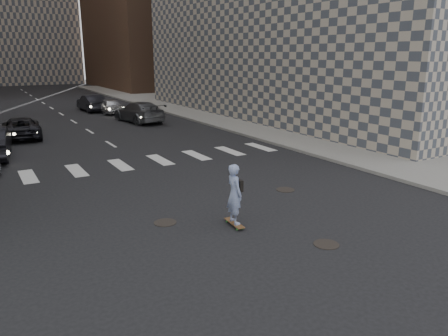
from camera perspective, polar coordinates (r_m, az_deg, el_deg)
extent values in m
plane|color=black|center=(13.57, 2.17, -7.22)|extent=(160.00, 160.00, 0.00)
cube|color=gray|center=(37.61, 4.58, 7.06)|extent=(13.00, 80.00, 0.15)
cube|color=black|center=(30.62, 5.97, 8.90)|extent=(0.30, 18.00, 4.00)
cylinder|color=black|center=(12.44, 13.22, -9.67)|extent=(0.70, 0.70, 0.02)
cylinder|color=black|center=(13.70, -7.70, -7.07)|extent=(0.70, 0.70, 0.02)
cylinder|color=black|center=(16.91, 8.02, -2.82)|extent=(0.70, 0.70, 0.02)
cube|color=brown|center=(13.34, 1.36, -7.18)|extent=(0.31, 0.99, 0.02)
cylinder|color=green|center=(13.04, 1.71, -8.00)|extent=(0.04, 0.07, 0.06)
cylinder|color=green|center=(13.11, 2.39, -7.87)|extent=(0.04, 0.07, 0.06)
cylinder|color=green|center=(13.61, 0.37, -6.99)|extent=(0.04, 0.07, 0.06)
cylinder|color=green|center=(13.68, 1.02, -6.87)|extent=(0.04, 0.07, 0.06)
imported|color=#96AEDA|center=(13.02, 1.38, -3.40)|extent=(0.49, 0.70, 1.83)
cube|color=black|center=(13.08, 2.04, -2.28)|extent=(0.13, 0.31, 0.35)
imported|color=#54565B|center=(34.04, -11.05, 7.21)|extent=(2.83, 5.55, 1.54)
imported|color=black|center=(29.68, -24.97, 4.79)|extent=(2.50, 4.81, 1.30)
imported|color=silver|center=(39.56, -14.77, 7.85)|extent=(1.61, 3.89, 1.32)
imported|color=black|center=(41.63, -16.93, 8.14)|extent=(1.79, 4.56, 1.48)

